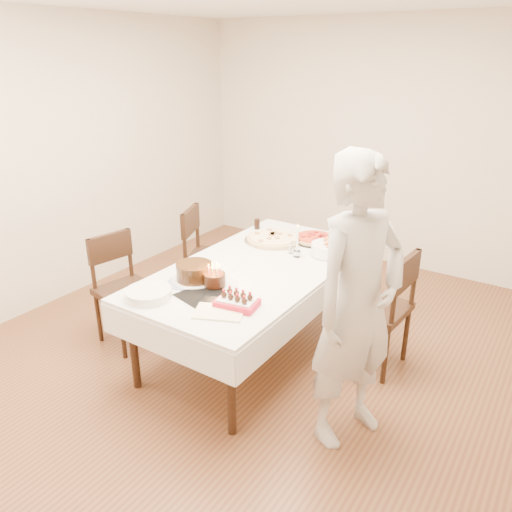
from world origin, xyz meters
The scene contains 22 objects.
floor centered at (0.00, 0.00, 0.00)m, with size 5.00×5.00×0.00m, color #562F1D.
wall_back centered at (0.00, 2.50, 1.35)m, with size 4.50×0.04×2.70m, color beige.
wall_left centered at (-2.25, 0.00, 1.35)m, with size 0.04×5.00×2.70m, color beige.
dining_table centered at (-0.07, 0.07, 0.38)m, with size 1.14×2.14×0.75m, color silver.
chair_right_savory centered at (0.82, 0.41, 0.49)m, with size 0.50×0.50×0.98m, color black, non-canonical shape.
chair_left_savory centered at (-0.87, 0.51, 0.49)m, with size 0.50×0.50×0.98m, color black, non-canonical shape.
chair_left_dessert centered at (-1.03, -0.43, 0.47)m, with size 0.48×0.48×0.94m, color black, non-canonical shape.
person centered at (0.98, -0.41, 0.93)m, with size 0.68×0.44×1.86m, color beige.
pizza_white centered at (-0.26, 0.64, 0.77)m, with size 0.53×0.53×0.04m, color beige.
pizza_pepperoni centered at (0.05, 0.84, 0.77)m, with size 0.40×0.40×0.04m, color red.
red_placemat centered at (0.33, 0.60, 0.75)m, with size 0.23×0.23×0.01m, color #B21E1E.
pasta_bowl centered at (0.30, 0.60, 0.80)m, with size 0.29×0.29×0.09m, color white.
taper_candle centered at (0.10, 0.43, 0.89)m, with size 0.06×0.06×0.29m, color white.
shaker_pair centered at (0.02, 0.46, 0.80)m, with size 0.08×0.08×0.09m, color white, non-canonical shape.
cola_glass centered at (-0.56, 0.82, 0.80)m, with size 0.05×0.05×0.10m, color black.
layer_cake centered at (-0.31, -0.40, 0.82)m, with size 0.34×0.34×0.13m, color black.
cake_board centered at (-0.09, -0.56, 0.75)m, with size 0.32×0.32×0.01m, color black.
birthday_cake centered at (-0.12, -0.40, 0.84)m, with size 0.16×0.16×0.15m, color #361B0E.
strawberry_box centered at (0.20, -0.56, 0.78)m, with size 0.28×0.18×0.07m, color red, non-canonical shape.
box_lid centered at (0.15, -0.70, 0.75)m, with size 0.32×0.21×0.03m, color beige.
plate_stack centered at (-0.39, -0.79, 0.78)m, with size 0.32×0.32×0.07m, color white.
china_plate centered at (-0.33, -0.47, 0.76)m, with size 0.26×0.26×0.01m, color white.
Camera 1 is at (1.94, -2.94, 2.33)m, focal length 35.00 mm.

